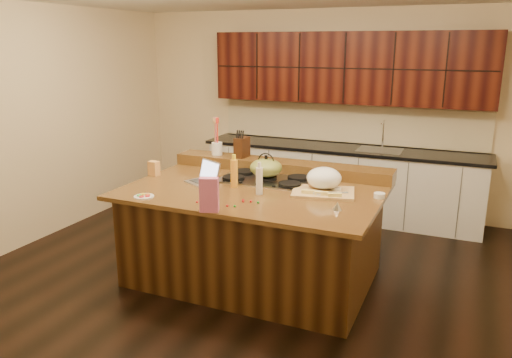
% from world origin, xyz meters
% --- Properties ---
extents(room, '(5.52, 5.02, 2.72)m').
position_xyz_m(room, '(0.00, 0.00, 1.35)').
color(room, black).
rests_on(room, ground).
extents(island, '(2.40, 1.60, 0.92)m').
position_xyz_m(island, '(0.00, 0.00, 0.46)').
color(island, black).
rests_on(island, ground).
extents(back_ledge, '(2.40, 0.30, 0.12)m').
position_xyz_m(back_ledge, '(0.00, 0.70, 0.98)').
color(back_ledge, black).
rests_on(back_ledge, island).
extents(cooktop, '(0.92, 0.52, 0.05)m').
position_xyz_m(cooktop, '(0.00, 0.30, 0.94)').
color(cooktop, gray).
rests_on(cooktop, island).
extents(back_counter, '(3.70, 0.66, 2.40)m').
position_xyz_m(back_counter, '(0.30, 2.23, 0.98)').
color(back_counter, silver).
rests_on(back_counter, ground).
extents(kettle, '(0.23, 0.23, 0.18)m').
position_xyz_m(kettle, '(0.00, 0.30, 1.05)').
color(kettle, black).
rests_on(kettle, cooktop).
extents(green_bowl, '(0.41, 0.41, 0.18)m').
position_xyz_m(green_bowl, '(0.00, 0.30, 1.05)').
color(green_bowl, olive).
rests_on(green_bowl, cooktop).
extents(laptop, '(0.38, 0.36, 0.21)m').
position_xyz_m(laptop, '(-0.53, -0.00, 0.98)').
color(laptop, '#B7B7BC').
rests_on(laptop, island).
extents(oil_bottle, '(0.08, 0.08, 0.27)m').
position_xyz_m(oil_bottle, '(-0.19, -0.04, 1.06)').
color(oil_bottle, orange).
rests_on(oil_bottle, island).
extents(vinegar_bottle, '(0.07, 0.07, 0.25)m').
position_xyz_m(vinegar_bottle, '(0.12, -0.15, 1.04)').
color(vinegar_bottle, silver).
rests_on(vinegar_bottle, island).
extents(wooden_tray, '(0.63, 0.52, 0.23)m').
position_xyz_m(wooden_tray, '(0.64, 0.16, 1.02)').
color(wooden_tray, tan).
rests_on(wooden_tray, island).
extents(ramekin_a, '(0.13, 0.13, 0.04)m').
position_xyz_m(ramekin_a, '(0.64, -0.01, 0.94)').
color(ramekin_a, white).
rests_on(ramekin_a, island).
extents(ramekin_b, '(0.10, 0.10, 0.04)m').
position_xyz_m(ramekin_b, '(1.15, 0.17, 0.94)').
color(ramekin_b, white).
rests_on(ramekin_b, island).
extents(ramekin_c, '(0.12, 0.12, 0.04)m').
position_xyz_m(ramekin_c, '(0.75, 0.19, 0.94)').
color(ramekin_c, white).
rests_on(ramekin_c, island).
extents(strainer_bowl, '(0.32, 0.32, 0.09)m').
position_xyz_m(strainer_bowl, '(0.58, 0.25, 0.97)').
color(strainer_bowl, '#996B3F').
rests_on(strainer_bowl, island).
extents(kitchen_timer, '(0.10, 0.10, 0.07)m').
position_xyz_m(kitchen_timer, '(0.89, -0.31, 0.96)').
color(kitchen_timer, silver).
rests_on(kitchen_timer, island).
extents(pink_bag, '(0.17, 0.13, 0.29)m').
position_xyz_m(pink_bag, '(-0.06, -0.76, 1.06)').
color(pink_bag, '#C35C86').
rests_on(pink_bag, island).
extents(candy_plate, '(0.23, 0.23, 0.01)m').
position_xyz_m(candy_plate, '(-0.79, -0.65, 0.93)').
color(candy_plate, white).
rests_on(candy_plate, island).
extents(package_box, '(0.12, 0.09, 0.15)m').
position_xyz_m(package_box, '(-1.15, 0.03, 1.00)').
color(package_box, '#E5A050').
rests_on(package_box, island).
extents(utensil_crock, '(0.15, 0.15, 0.14)m').
position_xyz_m(utensil_crock, '(-0.76, 0.70, 1.11)').
color(utensil_crock, white).
rests_on(utensil_crock, back_ledge).
extents(knife_block, '(0.13, 0.19, 0.22)m').
position_xyz_m(knife_block, '(-0.45, 0.70, 1.15)').
color(knife_block, black).
rests_on(knife_block, back_ledge).
extents(gumdrop_0, '(0.02, 0.02, 0.02)m').
position_xyz_m(gumdrop_0, '(0.07, -0.40, 0.93)').
color(gumdrop_0, red).
rests_on(gumdrop_0, island).
extents(gumdrop_1, '(0.02, 0.02, 0.02)m').
position_xyz_m(gumdrop_1, '(-0.12, -0.52, 0.93)').
color(gumdrop_1, '#198C26').
rests_on(gumdrop_1, island).
extents(gumdrop_2, '(0.02, 0.02, 0.02)m').
position_xyz_m(gumdrop_2, '(0.15, -0.41, 0.93)').
color(gumdrop_2, red).
rests_on(gumdrop_2, island).
extents(gumdrop_3, '(0.02, 0.02, 0.02)m').
position_xyz_m(gumdrop_3, '(-0.20, -0.54, 0.93)').
color(gumdrop_3, '#198C26').
rests_on(gumdrop_3, island).
extents(gumdrop_4, '(0.02, 0.02, 0.02)m').
position_xyz_m(gumdrop_4, '(-0.17, -0.46, 0.93)').
color(gumdrop_4, red).
rests_on(gumdrop_4, island).
extents(gumdrop_5, '(0.02, 0.02, 0.02)m').
position_xyz_m(gumdrop_5, '(-0.13, -0.51, 0.93)').
color(gumdrop_5, '#198C26').
rests_on(gumdrop_5, island).
extents(gumdrop_6, '(0.02, 0.02, 0.02)m').
position_xyz_m(gumdrop_6, '(0.09, -0.43, 0.93)').
color(gumdrop_6, red).
rests_on(gumdrop_6, island).
extents(gumdrop_7, '(0.02, 0.02, 0.02)m').
position_xyz_m(gumdrop_7, '(-0.20, -0.54, 0.93)').
color(gumdrop_7, '#198C26').
rests_on(gumdrop_7, island).
extents(gumdrop_8, '(0.02, 0.02, 0.02)m').
position_xyz_m(gumdrop_8, '(-0.14, -0.47, 0.93)').
color(gumdrop_8, red).
rests_on(gumdrop_8, island).
extents(gumdrop_9, '(0.02, 0.02, 0.02)m').
position_xyz_m(gumdrop_9, '(0.08, -0.58, 0.93)').
color(gumdrop_9, '#198C26').
rests_on(gumdrop_9, island).
extents(gumdrop_10, '(0.02, 0.02, 0.02)m').
position_xyz_m(gumdrop_10, '(-0.27, -0.61, 0.93)').
color(gumdrop_10, red).
rests_on(gumdrop_10, island).
extents(gumdrop_11, '(0.02, 0.02, 0.02)m').
position_xyz_m(gumdrop_11, '(0.22, -0.41, 0.93)').
color(gumdrop_11, '#198C26').
rests_on(gumdrop_11, island).
extents(gumdrop_12, '(0.02, 0.02, 0.02)m').
position_xyz_m(gumdrop_12, '(0.02, -0.60, 0.93)').
color(gumdrop_12, red).
rests_on(gumdrop_12, island).
extents(gumdrop_13, '(0.02, 0.02, 0.02)m').
position_xyz_m(gumdrop_13, '(-0.22, -0.49, 0.93)').
color(gumdrop_13, '#198C26').
rests_on(gumdrop_13, island).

